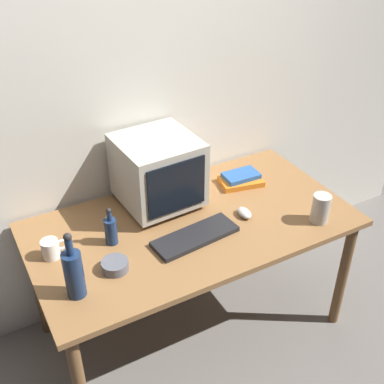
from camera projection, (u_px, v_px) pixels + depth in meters
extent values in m
plane|color=slate|center=(192.00, 324.00, 2.84)|extent=(6.00, 6.00, 0.00)
cube|color=silver|center=(146.00, 93.00, 2.51)|extent=(4.00, 0.08, 2.50)
cube|color=olive|center=(192.00, 225.00, 2.44)|extent=(1.60, 0.85, 0.03)
cylinder|color=brown|center=(343.00, 275.00, 2.68)|extent=(0.06, 0.06, 0.71)
cylinder|color=brown|center=(38.00, 284.00, 2.62)|extent=(0.06, 0.06, 0.71)
cylinder|color=brown|center=(264.00, 207.00, 3.21)|extent=(0.06, 0.06, 0.71)
cube|color=#B2AD9E|center=(159.00, 200.00, 2.57)|extent=(0.29, 0.25, 0.03)
cube|color=#B2AD9E|center=(157.00, 170.00, 2.47)|extent=(0.40, 0.40, 0.34)
cube|color=black|center=(177.00, 187.00, 2.33)|extent=(0.31, 0.02, 0.27)
cube|color=black|center=(195.00, 236.00, 2.32)|extent=(0.43, 0.19, 0.02)
ellipsoid|color=beige|center=(244.00, 213.00, 2.47)|extent=(0.07, 0.10, 0.04)
cylinder|color=navy|center=(74.00, 275.00, 1.96)|extent=(0.08, 0.08, 0.21)
cylinder|color=navy|center=(69.00, 247.00, 1.88)|extent=(0.03, 0.03, 0.08)
sphere|color=#262626|center=(67.00, 237.00, 1.86)|extent=(0.03, 0.03, 0.03)
cylinder|color=navy|center=(111.00, 231.00, 2.26)|extent=(0.06, 0.06, 0.13)
cylinder|color=navy|center=(109.00, 216.00, 2.22)|extent=(0.02, 0.02, 0.05)
sphere|color=#262626|center=(109.00, 211.00, 2.20)|extent=(0.02, 0.02, 0.02)
cube|color=orange|center=(241.00, 181.00, 2.72)|extent=(0.26, 0.19, 0.03)
cube|color=#28569E|center=(241.00, 176.00, 2.72)|extent=(0.20, 0.13, 0.03)
cylinder|color=white|center=(50.00, 249.00, 2.19)|extent=(0.08, 0.08, 0.09)
torus|color=white|center=(62.00, 245.00, 2.21)|extent=(0.06, 0.01, 0.06)
cylinder|color=#595B66|center=(115.00, 265.00, 2.13)|extent=(0.12, 0.12, 0.04)
cylinder|color=#B7B2A8|center=(321.00, 208.00, 2.40)|extent=(0.09, 0.09, 0.15)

